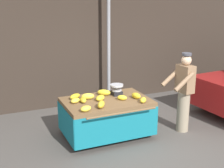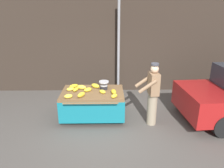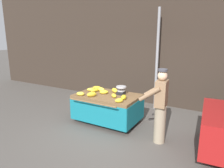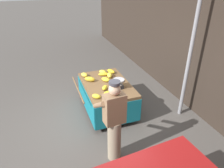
# 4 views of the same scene
# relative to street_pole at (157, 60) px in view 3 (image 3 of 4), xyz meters

# --- Properties ---
(ground_plane) EXTENTS (60.00, 60.00, 0.00)m
(ground_plane) POSITION_rel_street_pole_xyz_m (-0.33, -2.35, -1.63)
(ground_plane) COLOR #514C47
(back_wall) EXTENTS (16.00, 0.24, 4.28)m
(back_wall) POSITION_rel_street_pole_xyz_m (-0.33, 0.52, 0.51)
(back_wall) COLOR #332821
(back_wall) RESTS_ON ground
(street_pole) EXTENTS (0.09, 0.09, 3.25)m
(street_pole) POSITION_rel_street_pole_xyz_m (0.00, 0.00, 0.00)
(street_pole) COLOR gray
(street_pole) RESTS_ON ground
(banana_cart) EXTENTS (1.75, 1.34, 0.81)m
(banana_cart) POSITION_rel_street_pole_xyz_m (-0.80, -1.77, -1.03)
(banana_cart) COLOR brown
(banana_cart) RESTS_ON ground
(weighing_scale) EXTENTS (0.28, 0.28, 0.24)m
(weighing_scale) POSITION_rel_street_pole_xyz_m (-0.48, -1.56, -0.70)
(weighing_scale) COLOR black
(weighing_scale) RESTS_ON banana_cart
(banana_bunch_0) EXTENTS (0.22, 0.23, 0.10)m
(banana_bunch_0) POSITION_rel_street_pole_xyz_m (-0.20, -2.21, -0.77)
(banana_bunch_0) COLOR yellow
(banana_bunch_0) RESTS_ON banana_cart
(banana_bunch_1) EXTENTS (0.29, 0.21, 0.12)m
(banana_bunch_1) POSITION_rel_street_pole_xyz_m (-1.13, -1.57, -0.76)
(banana_bunch_1) COLOR yellow
(banana_bunch_1) RESTS_ON banana_cart
(banana_bunch_2) EXTENTS (0.26, 0.25, 0.09)m
(banana_bunch_2) POSITION_rel_street_pole_xyz_m (-1.43, -1.68, -0.77)
(banana_bunch_2) COLOR yellow
(banana_bunch_2) RESTS_ON banana_cart
(banana_bunch_3) EXTENTS (0.25, 0.21, 0.11)m
(banana_bunch_3) POSITION_rel_street_pole_xyz_m (-1.40, -2.21, -0.77)
(banana_bunch_3) COLOR yellow
(banana_bunch_3) RESTS_ON banana_cart
(banana_bunch_4) EXTENTS (0.31, 0.28, 0.13)m
(banana_bunch_4) POSITION_rel_street_pole_xyz_m (-0.74, -1.47, -0.76)
(banana_bunch_4) COLOR yellow
(banana_bunch_4) RESTS_ON banana_cart
(banana_bunch_5) EXTENTS (0.28, 0.22, 0.11)m
(banana_bunch_5) POSITION_rel_street_pole_xyz_m (-1.37, -1.45, -0.77)
(banana_bunch_5) COLOR gold
(banana_bunch_5) RESTS_ON banana_cart
(banana_bunch_6) EXTENTS (0.23, 0.21, 0.10)m
(banana_bunch_6) POSITION_rel_street_pole_xyz_m (-0.52, -1.91, -0.77)
(banana_bunch_6) COLOR yellow
(banana_bunch_6) RESTS_ON banana_cart
(banana_bunch_7) EXTENTS (0.19, 0.32, 0.09)m
(banana_bunch_7) POSITION_rel_street_pole_xyz_m (-1.28, -1.70, -0.77)
(banana_bunch_7) COLOR gold
(banana_bunch_7) RESTS_ON banana_cart
(banana_bunch_8) EXTENTS (0.26, 0.30, 0.13)m
(banana_bunch_8) POSITION_rel_street_pole_xyz_m (-1.07, -2.14, -0.76)
(banana_bunch_8) COLOR gold
(banana_bunch_8) RESTS_ON banana_cart
(banana_bunch_9) EXTENTS (0.28, 0.26, 0.11)m
(banana_bunch_9) POSITION_rel_street_pole_xyz_m (-0.93, -1.75, -0.77)
(banana_bunch_9) COLOR yellow
(banana_bunch_9) RESTS_ON banana_cart
(banana_bunch_10) EXTENTS (0.18, 0.26, 0.12)m
(banana_bunch_10) POSITION_rel_street_pole_xyz_m (-0.21, -1.93, -0.76)
(banana_bunch_10) COLOR gold
(banana_bunch_10) RESTS_ON banana_cart
(vendor_person) EXTENTS (0.60, 0.55, 1.71)m
(vendor_person) POSITION_rel_street_pole_xyz_m (0.80, -2.15, -0.75)
(vendor_person) COLOR gray
(vendor_person) RESTS_ON ground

